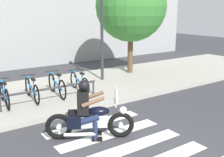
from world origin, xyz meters
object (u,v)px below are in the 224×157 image
at_px(motorcycle, 90,120).
at_px(tree_near_rack, 131,6).
at_px(bicycle_1, 32,89).
at_px(bicycle_2, 57,85).
at_px(street_lamp, 102,19).
at_px(bike_rack, 51,90).
at_px(rider, 87,106).
at_px(bicycle_0, 4,94).
at_px(bicycle_3, 79,82).

distance_m(motorcycle, tree_near_rack, 7.07).
relative_size(bicycle_1, tree_near_rack, 0.36).
height_order(bicycle_2, street_lamp, street_lamp).
bearing_deg(motorcycle, bike_rack, 88.06).
bearing_deg(street_lamp, rider, -126.46).
bearing_deg(bike_rack, bicycle_1, 127.59).
distance_m(street_lamp, tree_near_rack, 1.89).
height_order(bicycle_1, bike_rack, bicycle_1).
bearing_deg(bike_rack, street_lamp, 28.04).
xyz_separation_m(bicycle_0, tree_near_rack, (5.92, 1.37, 2.63)).
bearing_deg(tree_near_rack, motorcycle, -136.25).
relative_size(bicycle_2, street_lamp, 0.40).
distance_m(bicycle_2, street_lamp, 3.37).
relative_size(street_lamp, tree_near_rack, 0.92).
bearing_deg(bicycle_0, bicycle_3, 0.02).
relative_size(rider, bike_rack, 0.45).
height_order(rider, bicycle_2, rider).
relative_size(rider, tree_near_rack, 0.31).
bearing_deg(bicycle_1, tree_near_rack, 15.15).
relative_size(motorcycle, bicycle_3, 1.14).
bearing_deg(bicycle_1, bicycle_3, 0.02).
distance_m(bike_rack, tree_near_rack, 5.64).
relative_size(bicycle_1, street_lamp, 0.39).
relative_size(rider, bicycle_0, 0.87).
xyz_separation_m(bicycle_0, street_lamp, (4.15, 0.97, 2.13)).
bearing_deg(street_lamp, bike_rack, -151.96).
distance_m(rider, street_lamp, 5.39).
distance_m(bicycle_1, bicycle_2, 0.85).
bearing_deg(rider, bicycle_0, 109.90).
bearing_deg(bike_rack, tree_near_rack, 22.54).
relative_size(bike_rack, tree_near_rack, 0.67).
xyz_separation_m(bicycle_0, bike_rack, (1.28, -0.55, 0.06)).
height_order(bicycle_3, tree_near_rack, tree_near_rack).
bearing_deg(bicycle_3, bicycle_2, -179.92).
relative_size(motorcycle, street_lamp, 0.43).
height_order(rider, bike_rack, rider).
height_order(bicycle_0, bicycle_2, bicycle_2).
height_order(rider, bicycle_0, rider).
relative_size(bicycle_1, bike_rack, 0.54).
relative_size(bike_rack, street_lamp, 0.73).
bearing_deg(bicycle_3, bicycle_0, -179.98).
bearing_deg(motorcycle, bicycle_1, 96.12).
distance_m(motorcycle, bicycle_2, 3.20).
relative_size(motorcycle, tree_near_rack, 0.40).
relative_size(bicycle_0, bicycle_1, 0.97).
bearing_deg(rider, bike_rack, 86.57).
distance_m(bicycle_3, street_lamp, 2.84).
distance_m(bicycle_3, tree_near_rack, 4.49).
xyz_separation_m(motorcycle, bicycle_3, (1.37, 3.16, 0.03)).
xyz_separation_m(bicycle_2, bicycle_3, (0.85, 0.00, -0.02)).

